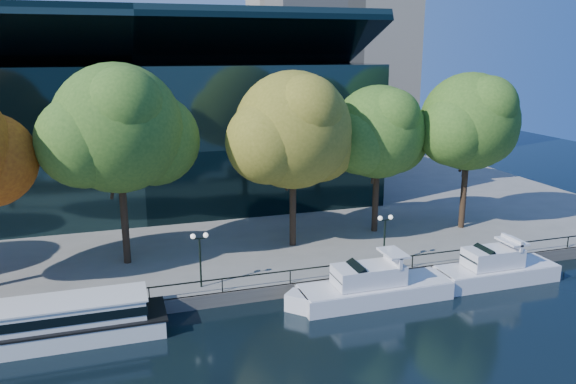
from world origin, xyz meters
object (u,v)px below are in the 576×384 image
object	(u,v)px
tour_boat	(32,324)
tree_5	(471,124)
lamp_1	(200,247)
lamp_2	(385,228)
tree_2	(121,131)
cruiser_near	(369,287)
cruiser_far	(492,269)
tree_3	(296,133)
tree_4	(380,134)

from	to	relation	value
tour_boat	tree_5	world-z (taller)	tree_5
lamp_1	lamp_2	world-z (taller)	same
tree_2	tour_boat	bearing A→B (deg)	-122.59
tour_boat	lamp_1	world-z (taller)	lamp_1
cruiser_near	cruiser_far	bearing A→B (deg)	1.08
tree_2	tree_5	size ratio (longest dim) A/B	1.07
cruiser_far	tree_3	bearing A→B (deg)	141.34
tour_boat	cruiser_far	xyz separation A→B (m)	(32.60, -0.52, -0.21)
tour_boat	lamp_2	distance (m)	25.53
tree_4	cruiser_far	bearing A→B (deg)	-70.13
tree_4	lamp_2	xyz separation A→B (m)	(-3.24, -7.84, -6.14)
tree_3	lamp_2	xyz separation A→B (m)	(5.23, -6.45, -6.83)
tour_boat	cruiser_far	world-z (taller)	cruiser_far
tree_4	lamp_2	bearing A→B (deg)	-112.45
tree_2	tree_3	distance (m)	13.88
tree_3	tree_5	bearing A→B (deg)	-0.44
cruiser_near	tree_3	world-z (taller)	tree_3
cruiser_near	cruiser_far	size ratio (longest dim) A/B	1.14
tree_5	lamp_2	size ratio (longest dim) A/B	3.61
tour_boat	tree_2	xyz separation A→B (m)	(6.11, 9.56, 10.21)
lamp_1	tree_3	bearing A→B (deg)	35.00
tree_4	lamp_2	world-z (taller)	tree_4
tree_3	lamp_2	distance (m)	10.75
tree_5	cruiser_near	bearing A→B (deg)	-145.41
tree_2	tree_5	xyz separation A→B (m)	(30.74, -0.11, -0.63)
cruiser_near	tree_2	world-z (taller)	tree_2
lamp_2	tour_boat	bearing A→B (deg)	-172.93
tree_4	tree_5	xyz separation A→B (m)	(8.40, -1.53, 0.79)
tree_3	lamp_2	bearing A→B (deg)	-50.95
cruiser_near	cruiser_far	world-z (taller)	cruiser_near
cruiser_far	tree_4	world-z (taller)	tree_4
cruiser_near	lamp_1	world-z (taller)	lamp_1
tour_boat	cruiser_near	world-z (taller)	cruiser_near
tree_5	lamp_2	distance (m)	14.95
tree_3	tree_5	distance (m)	16.87
tree_4	lamp_2	distance (m)	10.48
tree_2	tree_4	distance (m)	22.42
lamp_2	tree_5	bearing A→B (deg)	28.49
tree_2	tree_3	size ratio (longest dim) A/B	1.05
cruiser_far	tree_5	world-z (taller)	tree_5
cruiser_far	tree_3	world-z (taller)	tree_3
cruiser_far	tree_5	distance (m)	14.61
cruiser_near	tree_2	xyz separation A→B (m)	(-15.99, 10.28, 10.44)
tree_2	tree_4	size ratio (longest dim) A/B	1.16
lamp_1	lamp_2	xyz separation A→B (m)	(14.43, 0.00, 0.00)
lamp_1	cruiser_far	bearing A→B (deg)	-9.50
tree_2	tree_5	world-z (taller)	tree_2
lamp_1	lamp_2	size ratio (longest dim) A/B	1.00
cruiser_near	tree_5	size ratio (longest dim) A/B	0.84
lamp_2	tree_3	bearing A→B (deg)	129.05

